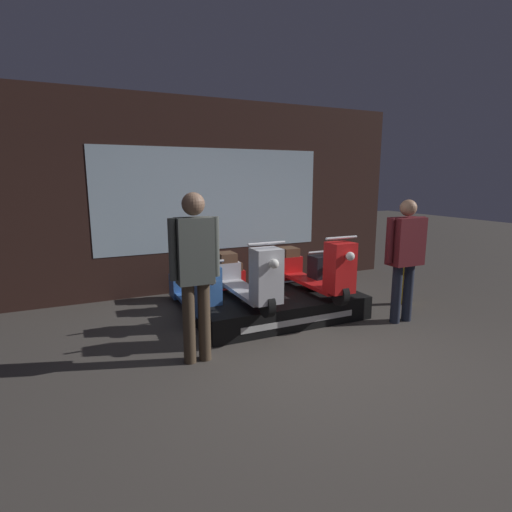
% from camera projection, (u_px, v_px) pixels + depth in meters
% --- Properties ---
extents(ground_plane, '(30.00, 30.00, 0.00)m').
position_uv_depth(ground_plane, '(310.00, 359.00, 4.30)').
color(ground_plane, '#423D38').
extents(shop_wall_back, '(7.14, 0.09, 3.20)m').
position_uv_depth(shop_wall_back, '(213.00, 197.00, 6.79)').
color(shop_wall_back, '#331E19').
rests_on(shop_wall_back, ground_plane).
extents(display_platform, '(2.30, 1.15, 0.32)m').
position_uv_depth(display_platform, '(278.00, 307.00, 5.52)').
color(display_platform, black).
rests_on(display_platform, ground_plane).
extents(scooter_display_left, '(0.46, 1.74, 0.88)m').
position_uv_depth(scooter_display_left, '(246.00, 277.00, 5.16)').
color(scooter_display_left, black).
rests_on(scooter_display_left, display_platform).
extents(scooter_display_right, '(0.46, 1.74, 0.88)m').
position_uv_depth(scooter_display_right, '(313.00, 270.00, 5.59)').
color(scooter_display_right, black).
rests_on(scooter_display_right, display_platform).
extents(scooter_backrow_0, '(0.46, 1.74, 0.88)m').
position_uv_depth(scooter_backrow_0, '(194.00, 291.00, 5.68)').
color(scooter_backrow_0, black).
rests_on(scooter_backrow_0, ground_plane).
extents(scooter_backrow_1, '(0.46, 1.74, 0.88)m').
position_uv_depth(scooter_backrow_1, '(250.00, 284.00, 6.04)').
color(scooter_backrow_1, black).
rests_on(scooter_backrow_1, ground_plane).
extents(scooter_backrow_2, '(0.46, 1.74, 0.88)m').
position_uv_depth(scooter_backrow_2, '(300.00, 278.00, 6.39)').
color(scooter_backrow_2, black).
rests_on(scooter_backrow_2, ground_plane).
extents(person_left_browsing, '(0.53, 0.23, 1.78)m').
position_uv_depth(person_left_browsing, '(195.00, 266.00, 4.05)').
color(person_left_browsing, '#473828').
rests_on(person_left_browsing, ground_plane).
extents(person_right_browsing, '(0.61, 0.25, 1.64)m').
position_uv_depth(person_right_browsing, '(405.00, 251.00, 5.23)').
color(person_right_browsing, '#232838').
rests_on(person_right_browsing, ground_plane).
extents(street_bollard, '(0.12, 0.12, 0.92)m').
position_uv_depth(street_bollard, '(406.00, 275.00, 6.09)').
color(street_bollard, gold).
rests_on(street_bollard, ground_plane).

